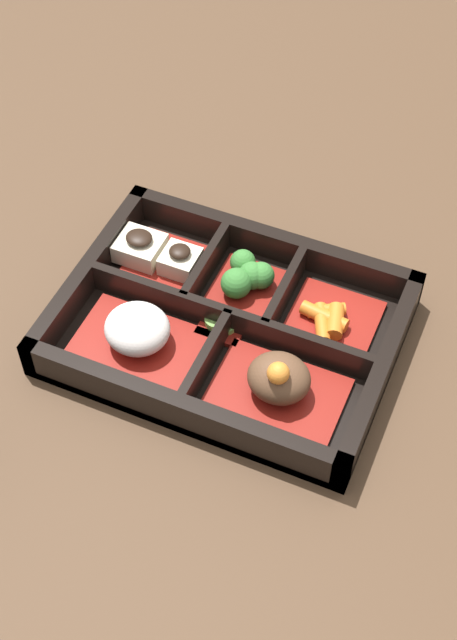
% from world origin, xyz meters
% --- Properties ---
extents(ground_plane, '(3.00, 3.00, 0.00)m').
position_xyz_m(ground_plane, '(0.00, 0.00, 0.00)').
color(ground_plane, '#4C3523').
extents(bento_base, '(0.30, 0.22, 0.01)m').
position_xyz_m(bento_base, '(0.00, 0.00, 0.01)').
color(bento_base, black).
rests_on(bento_base, ground_plane).
extents(bento_rim, '(0.30, 0.22, 0.04)m').
position_xyz_m(bento_rim, '(0.00, -0.00, 0.02)').
color(bento_rim, black).
rests_on(bento_rim, ground_plane).
extents(bowl_stew, '(0.11, 0.08, 0.06)m').
position_xyz_m(bowl_stew, '(-0.07, 0.05, 0.03)').
color(bowl_stew, maroon).
rests_on(bowl_stew, bento_base).
extents(bowl_rice, '(0.11, 0.08, 0.04)m').
position_xyz_m(bowl_rice, '(0.07, 0.05, 0.03)').
color(bowl_rice, maroon).
rests_on(bowl_rice, bento_base).
extents(bowl_carrots, '(0.08, 0.08, 0.02)m').
position_xyz_m(bowl_carrots, '(-0.08, -0.04, 0.02)').
color(bowl_carrots, maroon).
rests_on(bowl_carrots, bento_base).
extents(bowl_greens, '(0.06, 0.08, 0.03)m').
position_xyz_m(bowl_greens, '(0.01, -0.05, 0.02)').
color(bowl_greens, maroon).
rests_on(bowl_greens, bento_base).
extents(bowl_tofu, '(0.08, 0.08, 0.03)m').
position_xyz_m(bowl_tofu, '(0.09, -0.05, 0.02)').
color(bowl_tofu, maroon).
rests_on(bowl_tofu, bento_base).
extents(bowl_pickles, '(0.04, 0.04, 0.01)m').
position_xyz_m(bowl_pickles, '(0.01, 0.00, 0.02)').
color(bowl_pickles, maroon).
rests_on(bowl_pickles, bento_base).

